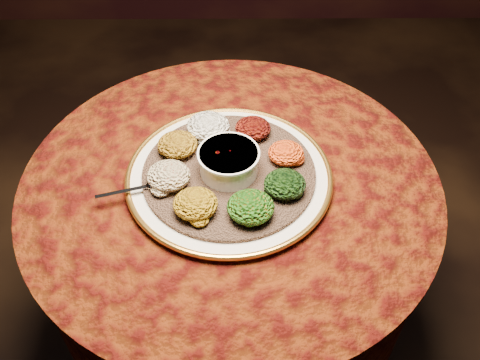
{
  "coord_description": "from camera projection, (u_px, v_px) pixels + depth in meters",
  "views": [
    {
      "loc": [
        0.02,
        -0.84,
        1.62
      ],
      "look_at": [
        0.02,
        -0.03,
        0.76
      ],
      "focal_mm": 40.0,
      "sensor_mm": 36.0,
      "label": 1
    }
  ],
  "objects": [
    {
      "name": "portion_gomen",
      "position": [
        285.0,
        184.0,
        1.14
      ],
      "size": [
        0.09,
        0.09,
        0.04
      ],
      "primitive_type": "ellipsoid",
      "color": "black",
      "rests_on": "injera"
    },
    {
      "name": "portion_kik",
      "position": [
        195.0,
        204.0,
        1.1
      ],
      "size": [
        0.09,
        0.09,
        0.05
      ],
      "primitive_type": "ellipsoid",
      "color": "#9A730D",
      "rests_on": "injera"
    },
    {
      "name": "platter",
      "position": [
        229.0,
        176.0,
        1.21
      ],
      "size": [
        0.58,
        0.58,
        0.02
      ],
      "rotation": [
        0.0,
        0.0,
        -0.35
      ],
      "color": "silver",
      "rests_on": "table"
    },
    {
      "name": "spoon",
      "position": [
        151.0,
        185.0,
        1.16
      ],
      "size": [
        0.15,
        0.06,
        0.01
      ],
      "rotation": [
        0.0,
        0.0,
        -2.86
      ],
      "color": "silver",
      "rests_on": "injera"
    },
    {
      "name": "portion_mixveg",
      "position": [
        251.0,
        207.0,
        1.09
      ],
      "size": [
        0.1,
        0.09,
        0.05
      ],
      "primitive_type": "ellipsoid",
      "color": "#9B420A",
      "rests_on": "injera"
    },
    {
      "name": "portion_timatim",
      "position": [
        169.0,
        176.0,
        1.16
      ],
      "size": [
        0.1,
        0.09,
        0.05
      ],
      "primitive_type": "ellipsoid",
      "color": "maroon",
      "rests_on": "injera"
    },
    {
      "name": "stew_bowl",
      "position": [
        229.0,
        160.0,
        1.18
      ],
      "size": [
        0.14,
        0.14,
        0.06
      ],
      "color": "white",
      "rests_on": "injera"
    },
    {
      "name": "portion_shiro",
      "position": [
        177.0,
        145.0,
        1.23
      ],
      "size": [
        0.09,
        0.09,
        0.04
      ],
      "primitive_type": "ellipsoid",
      "color": "#9A6E12",
      "rests_on": "injera"
    },
    {
      "name": "portion_kitfo",
      "position": [
        253.0,
        128.0,
        1.27
      ],
      "size": [
        0.09,
        0.08,
        0.04
      ],
      "primitive_type": "ellipsoid",
      "color": "black",
      "rests_on": "injera"
    },
    {
      "name": "table",
      "position": [
        231.0,
        228.0,
        1.35
      ],
      "size": [
        0.96,
        0.96,
        0.73
      ],
      "color": "black",
      "rests_on": "ground"
    },
    {
      "name": "portion_tikil",
      "position": [
        286.0,
        153.0,
        1.21
      ],
      "size": [
        0.08,
        0.08,
        0.04
      ],
      "primitive_type": "ellipsoid",
      "color": "#B05D0E",
      "rests_on": "injera"
    },
    {
      "name": "portion_ayib",
      "position": [
        208.0,
        126.0,
        1.27
      ],
      "size": [
        0.1,
        0.1,
        0.05
      ],
      "primitive_type": "ellipsoid",
      "color": "white",
      "rests_on": "injera"
    },
    {
      "name": "injera",
      "position": [
        229.0,
        173.0,
        1.2
      ],
      "size": [
        0.46,
        0.46,
        0.01
      ],
      "primitive_type": "cylinder",
      "rotation": [
        0.0,
        0.0,
        0.19
      ],
      "color": "brown",
      "rests_on": "platter"
    }
  ]
}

